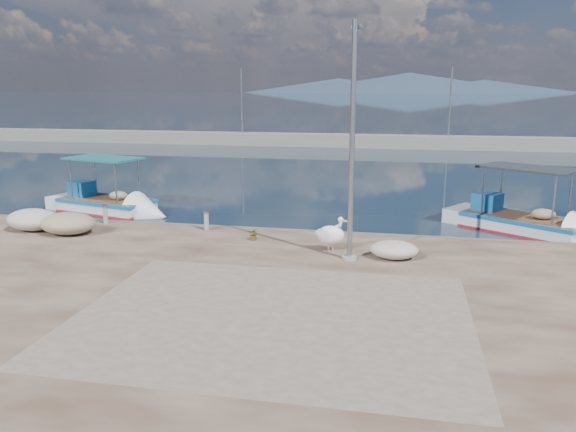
{
  "coord_description": "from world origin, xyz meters",
  "views": [
    {
      "loc": [
        3.74,
        -14.73,
        5.64
      ],
      "look_at": [
        0.0,
        3.8,
        1.3
      ],
      "focal_mm": 35.0,
      "sensor_mm": 36.0,
      "label": 1
    }
  ],
  "objects_px": {
    "boat_left": "(106,206)",
    "boat_right": "(521,225)",
    "pelican": "(331,234)",
    "bollard_near": "(206,220)",
    "lamp_post": "(352,152)"
  },
  "relations": [
    {
      "from": "boat_left",
      "to": "boat_right",
      "type": "distance_m",
      "value": 18.24
    },
    {
      "from": "boat_left",
      "to": "pelican",
      "type": "relative_size",
      "value": 5.35
    },
    {
      "from": "pelican",
      "to": "boat_right",
      "type": "bearing_deg",
      "value": 49.81
    },
    {
      "from": "boat_right",
      "to": "bollard_near",
      "type": "relative_size",
      "value": 8.92
    },
    {
      "from": "boat_left",
      "to": "bollard_near",
      "type": "distance_m",
      "value": 7.77
    },
    {
      "from": "boat_right",
      "to": "pelican",
      "type": "height_order",
      "value": "boat_right"
    },
    {
      "from": "boat_left",
      "to": "lamp_post",
      "type": "relative_size",
      "value": 0.92
    },
    {
      "from": "pelican",
      "to": "bollard_near",
      "type": "height_order",
      "value": "pelican"
    },
    {
      "from": "boat_right",
      "to": "pelican",
      "type": "bearing_deg",
      "value": -104.67
    },
    {
      "from": "boat_right",
      "to": "lamp_post",
      "type": "height_order",
      "value": "lamp_post"
    },
    {
      "from": "boat_left",
      "to": "bollard_near",
      "type": "relative_size",
      "value": 9.01
    },
    {
      "from": "bollard_near",
      "to": "boat_right",
      "type": "bearing_deg",
      "value": 19.5
    },
    {
      "from": "pelican",
      "to": "bollard_near",
      "type": "relative_size",
      "value": 1.68
    },
    {
      "from": "boat_right",
      "to": "pelican",
      "type": "relative_size",
      "value": 5.29
    },
    {
      "from": "lamp_post",
      "to": "bollard_near",
      "type": "relative_size",
      "value": 9.82
    }
  ]
}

